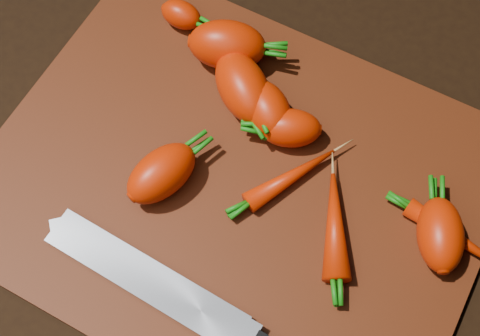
% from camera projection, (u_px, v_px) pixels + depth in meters
% --- Properties ---
extents(ground, '(2.00, 2.00, 0.01)m').
position_uv_depth(ground, '(235.00, 190.00, 0.70)').
color(ground, black).
extents(cutting_board, '(0.50, 0.40, 0.01)m').
position_uv_depth(cutting_board, '(235.00, 186.00, 0.69)').
color(cutting_board, '#5F220B').
rests_on(cutting_board, ground).
extents(carrot_0, '(0.10, 0.08, 0.05)m').
position_uv_depth(carrot_0, '(227.00, 45.00, 0.72)').
color(carrot_0, red).
rests_on(carrot_0, cutting_board).
extents(carrot_1, '(0.08, 0.08, 0.05)m').
position_uv_depth(carrot_1, '(267.00, 109.00, 0.69)').
color(carrot_1, red).
rests_on(carrot_1, cutting_board).
extents(carrot_2, '(0.10, 0.10, 0.05)m').
position_uv_depth(carrot_2, '(243.00, 87.00, 0.70)').
color(carrot_2, red).
rests_on(carrot_2, cutting_board).
extents(carrot_3, '(0.07, 0.09, 0.05)m').
position_uv_depth(carrot_3, '(161.00, 173.00, 0.66)').
color(carrot_3, red).
rests_on(carrot_3, cutting_board).
extents(carrot_4, '(0.08, 0.06, 0.04)m').
position_uv_depth(carrot_4, '(290.00, 128.00, 0.69)').
color(carrot_4, red).
rests_on(carrot_4, cutting_board).
extents(carrot_5, '(0.05, 0.03, 0.03)m').
position_uv_depth(carrot_5, '(181.00, 15.00, 0.75)').
color(carrot_5, red).
rests_on(carrot_5, cutting_board).
extents(carrot_6, '(0.07, 0.09, 0.04)m').
position_uv_depth(carrot_6, '(440.00, 235.00, 0.63)').
color(carrot_6, red).
rests_on(carrot_6, cutting_board).
extents(carrot_7, '(0.07, 0.10, 0.02)m').
position_uv_depth(carrot_7, '(292.00, 177.00, 0.67)').
color(carrot_7, red).
rests_on(carrot_7, cutting_board).
extents(carrot_8, '(0.12, 0.04, 0.02)m').
position_uv_depth(carrot_8, '(458.00, 239.00, 0.65)').
color(carrot_8, red).
rests_on(carrot_8, cutting_board).
extents(carrot_9, '(0.07, 0.11, 0.03)m').
position_uv_depth(carrot_9, '(335.00, 225.00, 0.65)').
color(carrot_9, red).
rests_on(carrot_9, cutting_board).
extents(knife, '(0.34, 0.05, 0.02)m').
position_uv_depth(knife, '(164.00, 289.00, 0.63)').
color(knife, gray).
rests_on(knife, cutting_board).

